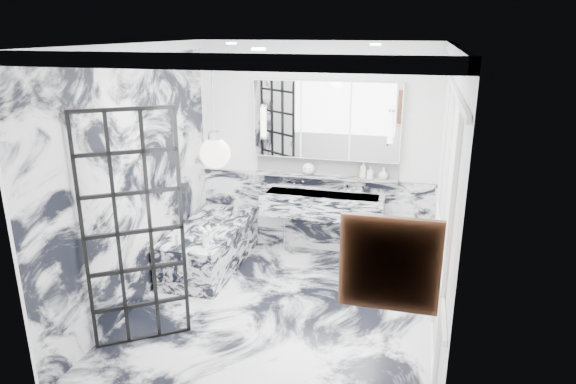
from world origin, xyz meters
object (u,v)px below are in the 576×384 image
(crittall_door, at_px, (134,232))
(bathtub, at_px, (210,246))
(trough_sink, at_px, (322,205))
(mirror_cabinet, at_px, (326,120))

(crittall_door, xyz_separation_m, bathtub, (0.00, 1.70, -0.86))
(trough_sink, relative_size, mirror_cabinet, 0.84)
(crittall_door, distance_m, bathtub, 1.90)
(trough_sink, bearing_deg, mirror_cabinet, 90.00)
(trough_sink, distance_m, mirror_cabinet, 1.10)
(mirror_cabinet, bearing_deg, trough_sink, -90.00)
(mirror_cabinet, bearing_deg, crittall_door, -117.69)
(bathtub, bearing_deg, trough_sink, 26.48)
(mirror_cabinet, relative_size, bathtub, 1.15)
(crittall_door, xyz_separation_m, mirror_cabinet, (1.33, 2.53, 0.68))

